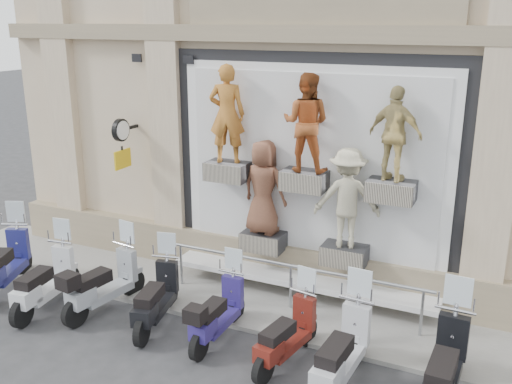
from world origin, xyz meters
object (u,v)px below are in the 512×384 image
(scooter_a, at_px, (4,251))
(scooter_e, at_px, (218,301))
(scooter_h, at_px, (446,353))
(scooter_d, at_px, (156,286))
(scooter_f, at_px, (287,323))
(guard_rail, at_px, (291,288))
(scooter_g, at_px, (342,338))
(scooter_c, at_px, (103,271))
(clock_sign_bracket, at_px, (122,137))
(scooter_b, at_px, (44,270))

(scooter_a, height_order, scooter_e, scooter_a)
(scooter_a, bearing_deg, scooter_h, -22.65)
(scooter_d, bearing_deg, scooter_f, -15.75)
(guard_rail, relative_size, scooter_f, 2.94)
(scooter_g, bearing_deg, scooter_f, 169.89)
(scooter_c, xyz_separation_m, scooter_f, (3.60, -0.17, -0.07))
(scooter_c, height_order, scooter_e, scooter_c)
(guard_rail, height_order, clock_sign_bracket, clock_sign_bracket)
(scooter_a, bearing_deg, scooter_e, -20.37)
(guard_rail, bearing_deg, scooter_g, -50.24)
(clock_sign_bracket, xyz_separation_m, scooter_g, (5.38, -2.24, -2.00))
(scooter_a, relative_size, scooter_h, 0.97)
(clock_sign_bracket, height_order, scooter_f, clock_sign_bracket)
(scooter_g, bearing_deg, scooter_d, 177.80)
(scooter_e, bearing_deg, guard_rail, 62.56)
(scooter_d, height_order, scooter_e, scooter_d)
(scooter_f, xyz_separation_m, scooter_g, (0.93, -0.23, 0.10))
(scooter_b, distance_m, scooter_g, 5.56)
(scooter_f, bearing_deg, scooter_b, -166.89)
(scooter_a, bearing_deg, scooter_f, -22.22)
(scooter_b, distance_m, scooter_f, 4.63)
(guard_rail, distance_m, scooter_h, 3.30)
(guard_rail, distance_m, scooter_a, 5.56)
(guard_rail, height_order, scooter_b, scooter_b)
(scooter_g, height_order, scooter_h, scooter_h)
(scooter_d, distance_m, scooter_f, 2.46)
(scooter_a, relative_size, scooter_d, 1.09)
(guard_rail, distance_m, scooter_b, 4.46)
(scooter_a, distance_m, scooter_b, 1.28)
(clock_sign_bracket, relative_size, scooter_a, 0.51)
(scooter_c, bearing_deg, scooter_a, -167.94)
(scooter_h, bearing_deg, clock_sign_bracket, 164.82)
(guard_rail, height_order, scooter_e, scooter_e)
(scooter_e, bearing_deg, scooter_f, -6.83)
(guard_rail, xyz_separation_m, scooter_h, (2.85, -1.61, 0.37))
(scooter_a, xyz_separation_m, scooter_d, (3.42, 0.10, -0.07))
(clock_sign_bracket, bearing_deg, scooter_f, -24.34)
(clock_sign_bracket, height_order, scooter_h, clock_sign_bracket)
(scooter_b, height_order, scooter_g, scooter_g)
(scooter_a, relative_size, scooter_c, 1.05)
(guard_rail, height_order, scooter_f, scooter_f)
(scooter_g, bearing_deg, scooter_b, -176.25)
(clock_sign_bracket, bearing_deg, guard_rail, -6.84)
(guard_rail, distance_m, scooter_g, 2.33)
(scooter_b, relative_size, scooter_d, 1.04)
(clock_sign_bracket, height_order, scooter_e, clock_sign_bracket)
(scooter_c, xyz_separation_m, scooter_d, (1.14, -0.04, -0.03))
(clock_sign_bracket, distance_m, scooter_a, 3.16)
(scooter_h, bearing_deg, scooter_e, 178.34)
(scooter_d, height_order, scooter_g, scooter_g)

